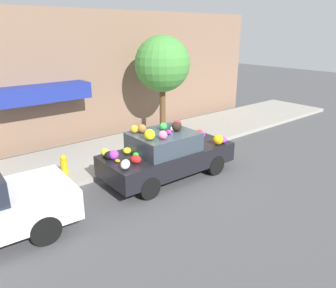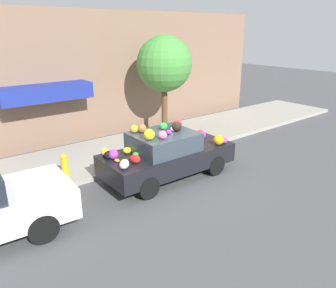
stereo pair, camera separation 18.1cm
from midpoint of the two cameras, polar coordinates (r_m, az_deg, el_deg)
name	(u,v)px [view 1 (the left image)]	position (r m, az deg, el deg)	size (l,w,h in m)	color
ground_plane	(168,176)	(10.06, -0.50, -5.67)	(60.00, 60.00, 0.00)	#4C4C4F
sidewalk_curb	(121,150)	(12.10, -8.58, -1.12)	(24.00, 3.20, 0.15)	#9E998E
building_facade	(86,78)	(13.38, -14.54, 11.10)	(18.00, 1.20, 5.00)	#846651
street_tree	(162,64)	(13.09, -1.40, 13.69)	(2.16, 2.16, 3.93)	brown
fire_hydrant	(64,166)	(10.02, -18.13, -3.73)	(0.20, 0.20, 0.70)	gold
art_car	(167,154)	(9.75, -0.73, -1.70)	(4.04, 1.80, 1.72)	black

